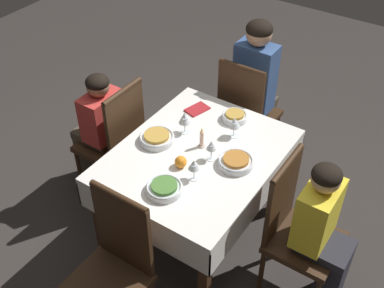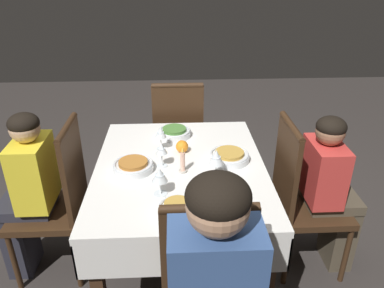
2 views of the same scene
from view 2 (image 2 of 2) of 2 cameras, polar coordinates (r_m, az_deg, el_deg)
ground_plane at (r=2.53m, az=-1.57°, el=-17.63°), size 8.00×8.00×0.00m
dining_table at (r=2.14m, az=-1.78°, el=-5.44°), size 1.18×0.94×0.73m
chair_north at (r=2.33m, az=-19.64°, el=-7.66°), size 0.40×0.41×0.98m
chair_south at (r=2.31m, az=16.27°, el=-7.37°), size 0.40×0.41×0.98m
chair_east at (r=2.92m, az=-2.11°, el=1.32°), size 0.41×0.40×0.98m
person_child_yellow at (r=2.35m, az=-23.77°, el=-6.49°), size 0.30×0.33×1.05m
person_child_red at (r=2.35m, az=20.33°, el=-6.39°), size 0.30×0.33×1.01m
bowl_west at (r=1.71m, az=-2.17°, el=-9.73°), size 0.17×0.17×0.06m
wine_glass_west at (r=1.80m, az=-4.93°, el=-4.85°), size 0.08×0.08×0.15m
bowl_north at (r=2.06m, az=-8.93°, el=-3.28°), size 0.22×0.22×0.06m
wine_glass_north at (r=2.04m, az=-4.67°, el=-0.86°), size 0.06×0.06×0.14m
bowl_south at (r=2.14m, az=5.72°, el=-1.83°), size 0.23×0.23×0.06m
wine_glass_south at (r=1.93m, az=3.71°, el=-2.13°), size 0.08×0.08×0.16m
bowl_east at (r=2.42m, az=-2.70°, el=1.83°), size 0.21×0.21×0.06m
wine_glass_east at (r=2.22m, az=-4.80°, el=1.64°), size 0.07×0.07×0.14m
candle_centerpiece at (r=2.00m, az=-1.42°, el=-2.94°), size 0.05×0.05×0.14m
orange_fruit at (r=2.21m, az=-1.53°, el=-0.38°), size 0.07×0.07×0.07m
napkin_red_folded at (r=1.78m, az=6.75°, el=-9.09°), size 0.18×0.15×0.01m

